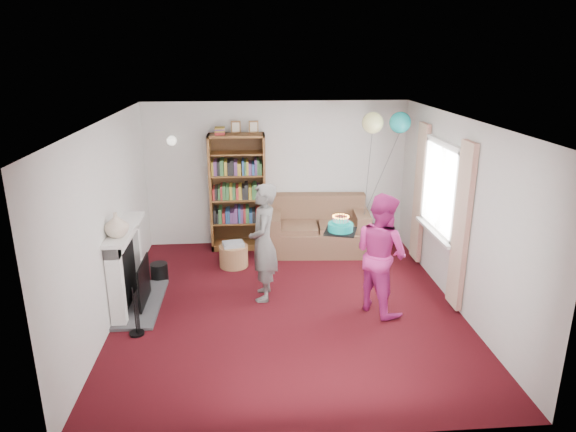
{
  "coord_description": "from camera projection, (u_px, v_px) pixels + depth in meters",
  "views": [
    {
      "loc": [
        -0.5,
        -6.21,
        3.3
      ],
      "look_at": [
        0.04,
        0.6,
        1.09
      ],
      "focal_mm": 32.0,
      "sensor_mm": 36.0,
      "label": 1
    }
  ],
  "objects": [
    {
      "name": "fireplace",
      "position": [
        131.0,
        271.0,
        6.81
      ],
      "size": [
        0.55,
        1.8,
        1.12
      ],
      "color": "#3F3F42",
      "rests_on": "ground"
    },
    {
      "name": "wall_sconce",
      "position": [
        172.0,
        141.0,
        8.48
      ],
      "size": [
        0.16,
        0.23,
        0.16
      ],
      "color": "gold",
      "rests_on": "ground"
    },
    {
      "name": "birthday_cake",
      "position": [
        340.0,
        227.0,
        6.67
      ],
      "size": [
        0.39,
        0.39,
        0.22
      ],
      "rotation": [
        0.0,
        0.0,
        -0.3
      ],
      "color": "black",
      "rests_on": "ground"
    },
    {
      "name": "wall_left",
      "position": [
        108.0,
        223.0,
        6.39
      ],
      "size": [
        0.02,
        5.0,
        2.5
      ],
      "primitive_type": "cube",
      "color": "silver",
      "rests_on": "ground"
    },
    {
      "name": "ground",
      "position": [
        288.0,
        306.0,
        6.94
      ],
      "size": [
        5.0,
        5.0,
        0.0
      ],
      "primitive_type": "plane",
      "color": "black",
      "rests_on": "ground"
    },
    {
      "name": "bookcase",
      "position": [
        238.0,
        193.0,
        8.78
      ],
      "size": [
        0.94,
        0.42,
        2.2
      ],
      "color": "#472B14",
      "rests_on": "ground"
    },
    {
      "name": "sofa",
      "position": [
        317.0,
        230.0,
        8.85
      ],
      "size": [
        1.74,
        0.92,
        0.92
      ],
      "rotation": [
        0.0,
        0.0,
        -0.07
      ],
      "color": "brown",
      "rests_on": "ground"
    },
    {
      "name": "wicker_basket",
      "position": [
        234.0,
        255.0,
        8.19
      ],
      "size": [
        0.46,
        0.46,
        0.4
      ],
      "rotation": [
        0.0,
        0.0,
        0.21
      ],
      "color": "#AB794F",
      "rests_on": "ground"
    },
    {
      "name": "wall_right",
      "position": [
        460.0,
        214.0,
        6.73
      ],
      "size": [
        0.02,
        5.0,
        2.5
      ],
      "primitive_type": "cube",
      "color": "silver",
      "rests_on": "ground"
    },
    {
      "name": "person_striped",
      "position": [
        263.0,
        242.0,
        6.96
      ],
      "size": [
        0.42,
        0.62,
        1.64
      ],
      "primitive_type": "imported",
      "rotation": [
        0.0,
        0.0,
        -1.63
      ],
      "color": "black",
      "rests_on": "ground"
    },
    {
      "name": "mantel_vase",
      "position": [
        116.0,
        225.0,
        6.25
      ],
      "size": [
        0.3,
        0.3,
        0.3
      ],
      "primitive_type": "imported",
      "rotation": [
        0.0,
        0.0,
        0.03
      ],
      "color": "beige",
      "rests_on": "fireplace"
    },
    {
      "name": "balloons",
      "position": [
        386.0,
        123.0,
        8.05
      ],
      "size": [
        0.78,
        0.34,
        1.72
      ],
      "color": "#3F3F3F",
      "rests_on": "ground"
    },
    {
      "name": "window_bay",
      "position": [
        439.0,
        205.0,
        7.31
      ],
      "size": [
        0.14,
        2.02,
        2.2
      ],
      "color": "white",
      "rests_on": "ground"
    },
    {
      "name": "wall_back",
      "position": [
        277.0,
        174.0,
        8.94
      ],
      "size": [
        4.5,
        0.02,
        2.5
      ],
      "primitive_type": "cube",
      "color": "silver",
      "rests_on": "ground"
    },
    {
      "name": "person_magenta",
      "position": [
        381.0,
        253.0,
        6.63
      ],
      "size": [
        0.92,
        0.98,
        1.6
      ],
      "primitive_type": "imported",
      "rotation": [
        0.0,
        0.0,
        2.1
      ],
      "color": "#B12373",
      "rests_on": "ground"
    },
    {
      "name": "ceiling",
      "position": [
        288.0,
        120.0,
        6.18
      ],
      "size": [
        4.5,
        5.0,
        0.01
      ],
      "primitive_type": "cube",
      "color": "white",
      "rests_on": "wall_back"
    }
  ]
}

